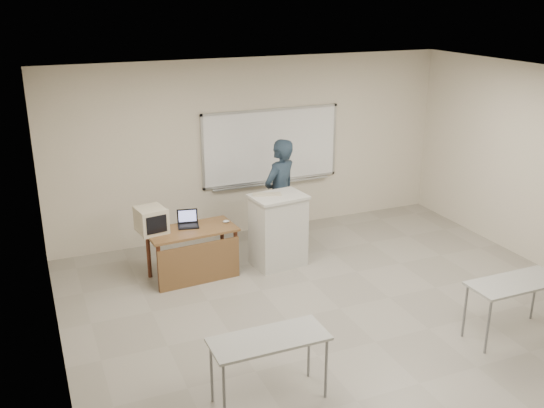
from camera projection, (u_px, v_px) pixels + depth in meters
name	position (u px, v px, depth m)	size (l,w,h in m)	color
floor	(375.00, 342.00, 7.31)	(7.00, 8.00, 0.01)	gray
whiteboard	(271.00, 147.00, 10.37)	(2.48, 0.10, 1.31)	white
student_desks	(453.00, 352.00, 5.91)	(4.40, 2.20, 0.73)	#999994
instructor_desk	(194.00, 246.00, 8.74)	(1.28, 0.64, 0.75)	brown
podium	(278.00, 230.00, 9.22)	(0.80, 0.58, 1.12)	beige
crt_monitor	(151.00, 220.00, 8.61)	(0.39, 0.44, 0.37)	#B3A991
laptop	(187.00, 222.00, 8.87)	(0.30, 0.28, 0.22)	black
mouse	(226.00, 221.00, 8.99)	(0.10, 0.07, 0.04)	#B8BDC1
keyboard	(267.00, 194.00, 9.04)	(0.42, 0.14, 0.02)	#B3A991
presenter	(280.00, 195.00, 9.71)	(0.67, 0.44, 1.83)	black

